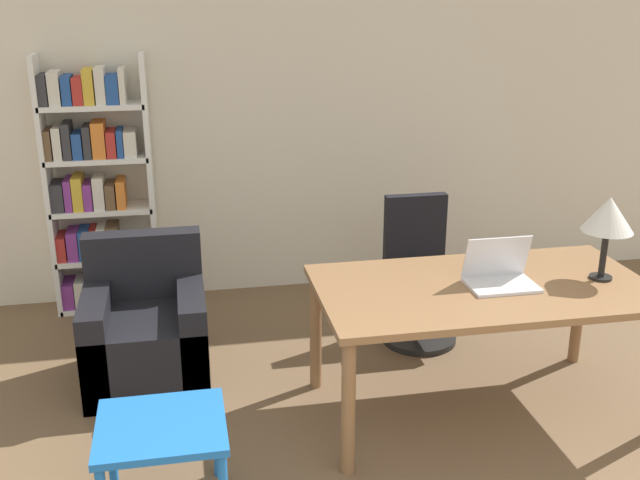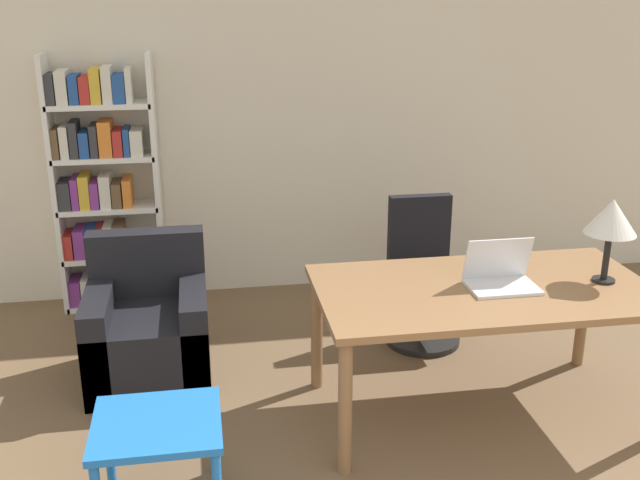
# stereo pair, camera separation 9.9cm
# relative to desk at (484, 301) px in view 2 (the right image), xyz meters

# --- Properties ---
(wall_back) EXTENTS (8.00, 0.06, 2.70)m
(wall_back) POSITION_rel_desk_xyz_m (-0.55, 2.10, 0.66)
(wall_back) COLOR beige
(wall_back) RESTS_ON ground_plane
(desk) EXTENTS (1.83, 0.99, 0.77)m
(desk) POSITION_rel_desk_xyz_m (0.00, 0.00, 0.00)
(desk) COLOR olive
(desk) RESTS_ON ground_plane
(laptop) EXTENTS (0.37, 0.26, 0.26)m
(laptop) POSITION_rel_desk_xyz_m (0.08, -0.01, 0.14)
(laptop) COLOR silver
(laptop) RESTS_ON desk
(table_lamp) EXTENTS (0.28, 0.28, 0.47)m
(table_lamp) POSITION_rel_desk_xyz_m (0.68, -0.03, 0.45)
(table_lamp) COLOR black
(table_lamp) RESTS_ON desk
(office_chair) EXTENTS (0.51, 0.51, 0.99)m
(office_chair) POSITION_rel_desk_xyz_m (-0.04, 0.97, -0.26)
(office_chair) COLOR black
(office_chair) RESTS_ON ground_plane
(side_table_blue) EXTENTS (0.58, 0.52, 0.47)m
(side_table_blue) POSITION_rel_desk_xyz_m (-1.75, -0.56, -0.29)
(side_table_blue) COLOR blue
(side_table_blue) RESTS_ON ground_plane
(armchair) EXTENTS (0.72, 0.76, 0.87)m
(armchair) POSITION_rel_desk_xyz_m (-1.86, 0.74, -0.40)
(armchair) COLOR black
(armchair) RESTS_ON ground_plane
(bookshelf) EXTENTS (0.75, 0.28, 1.88)m
(bookshelf) POSITION_rel_desk_xyz_m (-2.21, 1.91, 0.21)
(bookshelf) COLOR white
(bookshelf) RESTS_ON ground_plane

